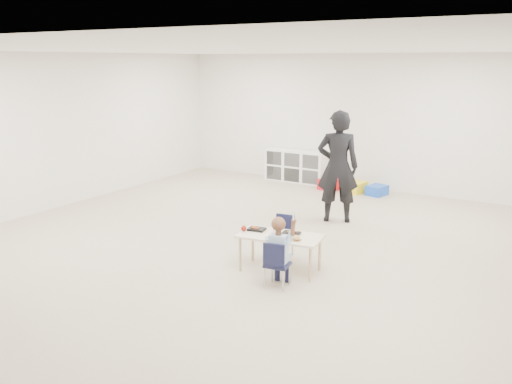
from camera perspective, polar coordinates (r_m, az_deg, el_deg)
The scene contains 16 objects.
room at distance 7.74m, azimuth -2.11°, elevation 4.34°, with size 9.00×9.02×2.80m.
table at distance 7.02m, azimuth 2.53°, elevation -6.40°, with size 1.13×0.67×0.49m.
chair_near at distance 6.53m, azimuth 2.28°, elevation -7.56°, with size 0.28×0.27×0.58m, color black, non-canonical shape.
chair_far at distance 7.48m, azimuth 2.76°, elevation -4.75°, with size 0.28×0.27×0.58m, color black, non-canonical shape.
child at distance 6.47m, azimuth 2.29°, elevation -6.18°, with size 0.39×0.39×0.92m, color #A3B8DD, non-canonical shape.
lunch_tray_near at distance 6.97m, azimuth 3.72°, elevation -4.37°, with size 0.22×0.16×0.03m, color black.
lunch_tray_far at distance 7.12m, azimuth 0.08°, elevation -3.93°, with size 0.22×0.16×0.03m, color black.
milk_carton at distance 6.83m, azimuth 2.19°, elevation -4.41°, with size 0.07×0.07×0.10m, color white.
bread_roll at distance 6.74m, azimuth 4.26°, elevation -4.83°, with size 0.09×0.09×0.07m, color tan.
apple_near at distance 7.00m, azimuth 2.08°, elevation -4.07°, with size 0.07×0.07×0.07m, color maroon.
apple_far at distance 7.08m, azimuth -1.31°, elevation -3.86°, with size 0.07×0.07×0.07m, color maroon.
cubby_shelf at distance 12.17m, azimuth 4.21°, elevation 2.74°, with size 1.40×0.40×0.70m, color white.
adult at distance 9.10m, azimuth 8.60°, elevation 2.65°, with size 0.68×0.45×1.88m, color black.
bin_red at distance 11.55m, azimuth 7.86°, elevation 0.85°, with size 0.36×0.47×0.23m, color red.
bin_yellow at distance 11.34m, azimuth 10.39°, elevation 0.50°, with size 0.35×0.45×0.22m, color yellow.
bin_blue at distance 11.21m, azimuth 12.61°, elevation 0.18°, with size 0.32×0.41×0.20m, color blue.
Camera 1 is at (4.17, -6.39, 2.66)m, focal length 38.00 mm.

